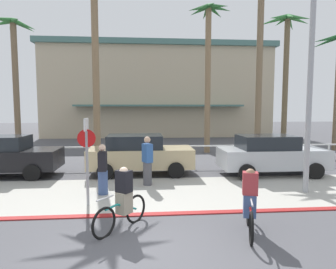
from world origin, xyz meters
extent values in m
plane|color=#4C4C51|center=(0.00, 10.00, 0.00)|extent=(80.00, 80.00, 0.00)
cube|color=#ADAAA0|center=(0.00, 4.20, 0.01)|extent=(44.00, 4.00, 0.02)
cube|color=maroon|center=(0.00, 2.20, 0.01)|extent=(44.00, 0.24, 0.03)
cube|color=#BCAD8E|center=(1.69, 27.96, 4.26)|extent=(21.78, 11.92, 8.51)
cube|color=#47706B|center=(1.69, 27.96, 8.76)|extent=(22.38, 12.52, 0.50)
cube|color=#47706B|center=(1.69, 21.50, 3.00)|extent=(15.25, 1.20, 0.16)
cylinder|color=white|center=(0.00, 8.50, 1.00)|extent=(23.53, 0.08, 0.08)
cylinder|color=white|center=(-4.71, 8.50, 0.50)|extent=(0.08, 0.08, 1.00)
cylinder|color=white|center=(-2.35, 8.50, 0.50)|extent=(0.08, 0.08, 1.00)
cylinder|color=white|center=(0.00, 8.50, 0.50)|extent=(0.08, 0.08, 1.00)
cylinder|color=white|center=(2.35, 8.50, 0.50)|extent=(0.08, 0.08, 1.00)
cylinder|color=white|center=(4.71, 8.50, 0.50)|extent=(0.08, 0.08, 1.00)
cylinder|color=white|center=(7.06, 8.50, 0.50)|extent=(0.08, 0.08, 1.00)
cylinder|color=white|center=(9.41, 8.50, 0.50)|extent=(0.08, 0.08, 1.00)
cylinder|color=gray|center=(-1.51, 3.10, 1.10)|extent=(0.08, 0.08, 2.20)
cube|color=white|center=(-1.51, 3.10, 2.38)|extent=(0.04, 0.56, 0.36)
cylinder|color=red|center=(-1.51, 3.10, 1.98)|extent=(0.52, 0.03, 0.52)
cylinder|color=#9EA0A5|center=(5.56, 3.84, 3.75)|extent=(0.18, 0.18, 7.50)
cylinder|color=#756047|center=(-7.69, 13.84, 4.06)|extent=(0.36, 0.36, 8.11)
cone|color=#387F3D|center=(-7.02, 13.84, 7.84)|extent=(1.46, 0.32, 0.83)
cone|color=#387F3D|center=(-7.29, 14.53, 7.94)|extent=(1.10, 1.59, 0.65)
cone|color=#387F3D|center=(-8.06, 14.49, 7.97)|extent=(1.06, 1.51, 0.59)
cone|color=#387F3D|center=(-8.35, 13.84, 7.92)|extent=(1.41, 0.32, 0.69)
cone|color=#387F3D|center=(-7.22, 13.02, 7.94)|extent=(1.25, 1.84, 0.67)
cylinder|color=#846B4C|center=(-2.30, 10.44, 4.71)|extent=(0.36, 0.36, 9.42)
cylinder|color=#846B4C|center=(4.18, 12.92, 4.50)|extent=(0.36, 0.36, 8.99)
cone|color=#2D6B33|center=(4.87, 12.92, 8.86)|extent=(1.45, 0.32, 0.58)
cone|color=#2D6B33|center=(4.73, 13.47, 8.82)|extent=(1.38, 1.38, 0.66)
cone|color=#2D6B33|center=(4.18, 13.76, 8.83)|extent=(0.32, 1.74, 0.63)
cone|color=#2D6B33|center=(3.68, 13.41, 8.84)|extent=(1.26, 1.26, 0.61)
cone|color=#2D6B33|center=(3.55, 12.92, 8.84)|extent=(1.32, 0.32, 0.62)
cone|color=#2D6B33|center=(3.72, 12.46, 8.75)|extent=(1.22, 1.22, 0.78)
cone|color=#2D6B33|center=(4.18, 12.20, 8.84)|extent=(0.32, 1.50, 0.61)
cone|color=#2D6B33|center=(4.65, 12.44, 8.85)|extent=(1.23, 1.23, 0.59)
cylinder|color=#756047|center=(6.79, 11.23, 4.99)|extent=(0.36, 0.36, 9.99)
cylinder|color=brown|center=(9.65, 13.82, 4.39)|extent=(0.36, 0.36, 8.78)
cone|color=#387F3D|center=(10.39, 13.82, 8.56)|extent=(1.58, 0.32, 0.76)
cone|color=#387F3D|center=(10.18, 14.48, 8.52)|extent=(1.37, 1.60, 0.84)
cone|color=#387F3D|center=(9.51, 14.43, 8.63)|extent=(0.61, 1.36, 0.61)
cone|color=#387F3D|center=(8.81, 14.22, 8.58)|extent=(1.88, 1.12, 0.73)
cone|color=#387F3D|center=(8.87, 13.44, 8.60)|extent=(1.76, 1.07, 0.68)
cone|color=#387F3D|center=(9.49, 13.13, 8.58)|extent=(0.65, 1.55, 0.72)
cone|color=#387F3D|center=(10.13, 13.22, 8.55)|extent=(1.26, 1.46, 0.78)
cone|color=#235B2D|center=(12.42, 13.92, 7.20)|extent=(1.23, 1.80, 0.77)
cone|color=#235B2D|center=(11.98, 13.13, 7.23)|extent=(1.86, 0.32, 0.72)
cube|color=black|center=(-5.60, 7.15, 0.73)|extent=(4.40, 1.80, 0.80)
cylinder|color=black|center=(-4.19, 8.05, 0.33)|extent=(0.66, 0.22, 0.66)
cylinder|color=black|center=(-4.19, 6.25, 0.33)|extent=(0.66, 0.22, 0.66)
cube|color=tan|center=(0.02, 7.09, 0.73)|extent=(4.40, 1.80, 0.80)
cube|color=#1E2328|center=(-0.23, 7.09, 1.41)|extent=(2.29, 1.58, 0.56)
cylinder|color=black|center=(1.43, 7.99, 0.33)|extent=(0.66, 0.22, 0.66)
cylinder|color=black|center=(1.43, 6.19, 0.33)|extent=(0.66, 0.22, 0.66)
cylinder|color=black|center=(-1.39, 7.99, 0.33)|extent=(0.66, 0.22, 0.66)
cylinder|color=black|center=(-1.39, 6.19, 0.33)|extent=(0.66, 0.22, 0.66)
cube|color=#B2B7BC|center=(5.55, 6.48, 0.73)|extent=(4.40, 1.80, 0.80)
cube|color=#1E2328|center=(5.30, 6.48, 1.41)|extent=(2.29, 1.58, 0.56)
cylinder|color=black|center=(6.96, 7.38, 0.33)|extent=(0.66, 0.22, 0.66)
cylinder|color=black|center=(6.96, 5.58, 0.33)|extent=(0.66, 0.22, 0.66)
cylinder|color=black|center=(4.14, 7.38, 0.33)|extent=(0.66, 0.22, 0.66)
cylinder|color=black|center=(4.14, 5.58, 0.33)|extent=(0.66, 0.22, 0.66)
torus|color=black|center=(-0.77, 0.89, 0.33)|extent=(0.49, 0.60, 0.72)
torus|color=black|center=(-0.09, 1.75, 0.33)|extent=(0.49, 0.60, 0.72)
cylinder|color=#197F7A|center=(-0.30, 1.49, 0.48)|extent=(0.47, 0.57, 0.35)
cylinder|color=#197F7A|center=(-0.63, 1.08, 0.62)|extent=(0.28, 0.33, 0.07)
cylinder|color=#197F7A|center=(-0.36, 1.41, 0.55)|extent=(0.05, 0.05, 0.44)
cylinder|color=silver|center=(-0.74, 0.93, 0.88)|extent=(0.34, 0.41, 0.04)
cube|color=gray|center=(-0.36, 1.41, 0.61)|extent=(0.42, 0.42, 0.52)
cube|color=black|center=(-0.36, 1.41, 1.13)|extent=(0.43, 0.41, 0.52)
sphere|color=beige|center=(-0.36, 1.41, 1.36)|extent=(0.22, 0.22, 0.22)
torus|color=black|center=(2.36, 0.32, 0.33)|extent=(0.26, 0.71, 0.72)
torus|color=black|center=(2.67, 1.38, 0.33)|extent=(0.26, 0.71, 0.72)
cylinder|color=red|center=(2.58, 1.06, 0.48)|extent=(0.25, 0.68, 0.35)
cylinder|color=red|center=(2.43, 0.55, 0.62)|extent=(0.16, 0.38, 0.07)
cylinder|color=red|center=(2.55, 0.97, 0.55)|extent=(0.05, 0.05, 0.44)
cylinder|color=silver|center=(2.37, 0.37, 0.88)|extent=(0.18, 0.49, 0.04)
cube|color=#384C7A|center=(2.55, 0.97, 0.61)|extent=(0.36, 0.39, 0.52)
cube|color=#A33338|center=(2.55, 0.97, 1.13)|extent=(0.40, 0.35, 0.52)
sphere|color=#9E7556|center=(2.55, 0.97, 1.36)|extent=(0.22, 0.22, 0.22)
cylinder|color=#384C7A|center=(-1.21, 4.17, 0.40)|extent=(0.32, 0.32, 0.80)
cube|color=black|center=(-1.21, 4.17, 1.11)|extent=(0.26, 0.40, 0.62)
sphere|color=beige|center=(-1.21, 4.17, 1.57)|extent=(0.22, 0.22, 0.22)
cylinder|color=#4C4C51|center=(0.26, 5.20, 0.43)|extent=(0.43, 0.43, 0.87)
cube|color=#2D5699|center=(0.26, 5.20, 1.20)|extent=(0.41, 0.47, 0.67)
sphere|color=#D6A884|center=(0.26, 5.20, 1.69)|extent=(0.24, 0.24, 0.24)
camera|label=1|loc=(0.08, -5.56, 2.88)|focal=31.89mm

